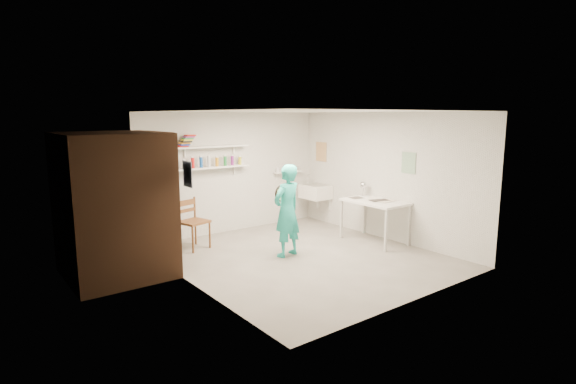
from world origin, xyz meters
TOP-DOWN VIEW (x-y plane):
  - floor at (0.00, 0.00)m, footprint 4.00×4.50m
  - ceiling at (0.00, 0.00)m, footprint 4.00×4.50m
  - wall_back at (0.00, 2.26)m, footprint 4.00×0.02m
  - wall_front at (0.00, -2.26)m, footprint 4.00×0.02m
  - wall_left at (-2.01, 0.00)m, footprint 0.02×4.50m
  - wall_right at (2.01, 0.00)m, footprint 0.02×4.50m
  - doorway_recess at (-1.99, 1.05)m, footprint 0.02×0.90m
  - corridor_box at (-2.70, 1.05)m, footprint 1.40×1.50m
  - door_lintel at (-1.97, 1.05)m, footprint 0.06×1.05m
  - door_jamb_near at (-1.97, 0.55)m, footprint 0.06×0.10m
  - door_jamb_far at (-1.97, 1.55)m, footprint 0.06×0.10m
  - shelf_lower at (-0.50, 2.13)m, footprint 1.50×0.22m
  - shelf_upper at (-0.50, 2.13)m, footprint 1.50×0.22m
  - ledge_shelf at (1.35, 2.17)m, footprint 0.70×0.14m
  - poster_left at (-1.99, 0.05)m, footprint 0.01×0.28m
  - poster_right_a at (1.99, 1.80)m, footprint 0.01×0.34m
  - poster_right_b at (1.99, -0.55)m, footprint 0.01×0.30m
  - belfast_sink at (1.75, 1.70)m, footprint 0.48×0.60m
  - man at (-0.16, 0.22)m, footprint 0.63×0.47m
  - wall_clock at (-0.11, 0.44)m, footprint 0.28×0.09m
  - wooden_chair at (-1.22, 1.54)m, footprint 0.56×0.54m
  - work_table at (1.64, -0.10)m, footprint 0.71×1.18m
  - desk_lamp at (1.83, 0.37)m, footprint 0.15×0.15m
  - spray_cans at (-0.50, 2.13)m, footprint 1.29×0.06m
  - book_stack at (-1.03, 2.13)m, footprint 0.32×0.14m
  - ledge_pots at (1.35, 2.17)m, footprint 0.48×0.07m
  - papers at (1.64, -0.10)m, footprint 0.30×0.22m

SIDE VIEW (x-z plane):
  - floor at x=0.00m, z-range -0.02..0.00m
  - work_table at x=1.64m, z-range 0.00..0.78m
  - wooden_chair at x=-1.22m, z-range 0.00..0.98m
  - belfast_sink at x=1.75m, z-range 0.55..0.85m
  - man at x=-0.16m, z-range 0.00..1.55m
  - papers at x=1.64m, z-range 0.78..0.80m
  - doorway_recess at x=-1.99m, z-range 0.00..2.00m
  - door_jamb_near at x=-1.97m, z-range 0.00..2.00m
  - door_jamb_far at x=-1.97m, z-range 0.00..2.00m
  - desk_lamp at x=1.83m, z-range 0.93..1.08m
  - wall_clock at x=-0.11m, z-range 0.89..1.17m
  - corridor_box at x=-2.70m, z-range 0.00..2.10m
  - ledge_shelf at x=1.35m, z-range 1.11..1.14m
  - ledge_pots at x=1.35m, z-range 1.14..1.22m
  - wall_back at x=0.00m, z-range 0.00..2.40m
  - wall_front at x=0.00m, z-range 0.00..2.40m
  - wall_left at x=-2.01m, z-range 0.00..2.40m
  - wall_right at x=2.01m, z-range 0.00..2.40m
  - shelf_lower at x=-0.50m, z-range 1.34..1.36m
  - spray_cans at x=-0.50m, z-range 1.36..1.53m
  - poster_right_b at x=1.99m, z-range 1.31..1.69m
  - poster_left at x=-1.99m, z-range 1.37..1.73m
  - poster_right_a at x=1.99m, z-range 1.34..1.76m
  - shelf_upper at x=-0.50m, z-range 1.74..1.76m
  - book_stack at x=-1.03m, z-range 1.77..1.99m
  - door_lintel at x=-1.97m, z-range 2.00..2.10m
  - ceiling at x=0.00m, z-range 2.40..2.42m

